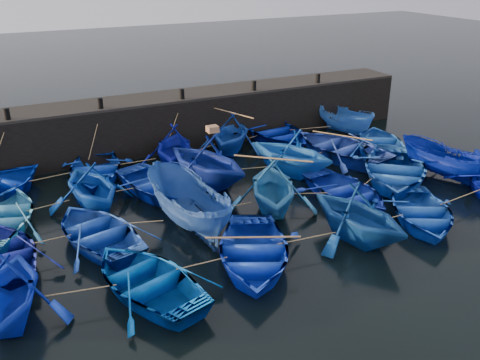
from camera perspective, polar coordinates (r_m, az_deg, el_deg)
name	(u,v)px	position (r m, az deg, el deg)	size (l,w,h in m)	color
ground	(279,228)	(19.55, 4.20, -5.18)	(120.00, 120.00, 0.00)	black
quay_wall	(177,121)	(27.94, -6.73, 6.29)	(26.00, 2.50, 2.50)	black
quay_top	(176,96)	(27.60, -6.85, 8.89)	(26.00, 2.50, 0.12)	black
bollard_0	(7,114)	(25.18, -23.60, 6.48)	(0.24, 0.24, 0.50)	black
bollard_1	(100,103)	(25.64, -14.67, 7.94)	(0.24, 0.24, 0.50)	black
bollard_2	(182,94)	(26.70, -6.21, 9.13)	(0.24, 0.24, 0.50)	black
bollard_3	(254,86)	(28.29, 1.50, 10.04)	(0.24, 0.24, 0.50)	black
bollard_4	(318,78)	(30.33, 8.32, 10.70)	(0.24, 0.24, 0.50)	black
boat_1	(95,170)	(24.22, -15.26, 1.05)	(3.36, 4.70, 0.97)	#0A2E9C
boat_2	(174,146)	(24.90, -7.08, 3.59)	(3.31, 3.84, 2.02)	#0A14A7
boat_3	(231,133)	(26.66, -0.94, 5.07)	(3.29, 3.82, 2.01)	#103BA4
boat_4	(275,132)	(28.26, 3.79, 5.11)	(3.79, 5.30, 1.10)	#00137F
boat_5	(345,120)	(30.07, 11.12, 6.27)	(1.51, 4.00, 1.55)	blue
boat_6	(1,217)	(21.02, -24.15, -3.61)	(3.53, 4.93, 1.02)	#2E79BB
boat_7	(92,185)	(21.32, -15.54, -0.48)	(3.33, 3.87, 2.03)	#083A99
boat_8	(159,185)	(22.12, -8.62, -0.49)	(3.40, 4.75, 0.99)	blue
boat_9	(207,160)	(22.59, -3.58, 2.15)	(3.89, 4.52, 2.38)	navy
boat_10	(291,152)	(23.91, 5.47, 3.04)	(3.57, 4.15, 2.18)	blue
boat_11	(341,147)	(26.42, 10.73, 3.47)	(3.85, 5.38, 1.12)	navy
boat_12	(380,144)	(27.39, 14.71, 3.72)	(3.56, 4.98, 1.03)	blue
boat_13	(3,253)	(18.72, -23.98, -7.08)	(3.13, 4.38, 0.91)	navy
boat_14	(98,231)	(18.96, -14.88, -5.30)	(3.24, 4.54, 0.94)	#133999
boat_15	(187,205)	(19.12, -5.69, -2.69)	(1.86, 4.94, 1.91)	navy
boat_16	(272,186)	(20.36, 3.47, -0.60)	(3.52, 4.08, 2.15)	#2469AD
boat_17	(346,191)	(21.80, 11.23, -1.15)	(3.13, 4.38, 0.91)	#0F28A8
boat_18	(394,170)	(24.09, 16.13, 1.07)	(4.03, 5.63, 1.17)	#174BA9
boat_19	(442,161)	(25.19, 20.77, 1.92)	(1.53, 4.06, 1.57)	#001179
boat_20	(7,291)	(15.67, -23.62, -10.79)	(3.27, 3.79, 2.00)	#0822B1
boat_21	(147,279)	(16.05, -9.86, -10.37)	(3.28, 4.58, 0.95)	#004194
boat_22	(253,252)	(17.08, 1.37, -7.68)	(3.44, 4.81, 1.00)	#1032CF
boat_23	(358,213)	(18.66, 12.51, -3.50)	(3.47, 4.02, 2.12)	navy
boat_24	(421,212)	(20.77, 18.79, -3.24)	(3.15, 4.41, 0.91)	blue
wooden_crate	(213,129)	(22.26, -2.95, 5.45)	(0.45, 0.40, 0.26)	#986642
mooring_ropes	(219,164)	(23.03, -2.21, 1.74)	(18.06, 11.65, 2.10)	tan
loose_oars	(277,153)	(22.19, 3.95, 2.88)	(10.65, 12.01, 1.21)	#99724C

